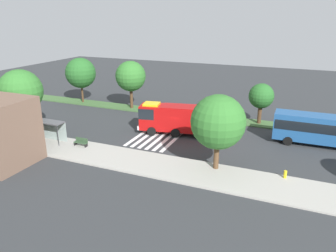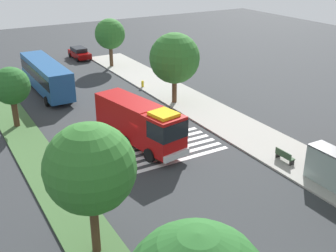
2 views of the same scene
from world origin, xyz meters
TOP-DOWN VIEW (x-y plane):
  - ground_plane at (0.00, 0.00)m, footprint 120.00×120.00m
  - sidewalk at (0.00, 8.99)m, footprint 60.00×5.02m
  - median_strip at (0.00, -7.98)m, footprint 60.00×3.00m
  - crosswalk at (1.30, 0.00)m, footprint 4.95×11.67m
  - fire_truck at (-0.12, -0.05)m, footprint 9.45×4.12m
  - transit_bus at (-17.48, -2.92)m, footprint 11.77×2.94m
  - bus_stop_shelter at (11.84, 7.91)m, footprint 3.50×1.40m
  - bench_near_shelter at (7.84, 7.92)m, footprint 1.60×0.50m
  - street_lamp at (16.21, 7.08)m, footprint 0.36×0.36m
  - sidewalk_tree_west at (-7.46, 7.48)m, footprint 5.06×5.06m
  - sidewalk_tree_center at (16.27, 7.48)m, footprint 5.09×5.09m
  - median_tree_far_west at (-9.28, -7.98)m, footprint 3.29×3.29m
  - median_tree_west at (10.22, -7.98)m, footprint 4.61×4.61m
  - median_tree_center at (19.52, -7.98)m, footprint 4.90×4.90m
  - fire_hydrant at (-13.70, 6.98)m, footprint 0.28×0.28m

SIDE VIEW (x-z plane):
  - ground_plane at x=0.00m, z-range 0.00..0.00m
  - crosswalk at x=1.30m, z-range 0.00..0.01m
  - sidewalk at x=0.00m, z-range 0.00..0.14m
  - median_strip at x=0.00m, z-range 0.00..0.14m
  - fire_hydrant at x=-13.70m, z-range 0.14..0.84m
  - bench_near_shelter at x=7.84m, z-range 0.14..1.04m
  - bus_stop_shelter at x=11.84m, z-range 0.66..3.12m
  - transit_bus at x=-17.48m, z-range 0.33..3.82m
  - fire_truck at x=-0.12m, z-range 0.19..3.98m
  - street_lamp at x=16.21m, z-range 0.68..6.26m
  - median_tree_far_west at x=-9.28m, z-range 1.15..6.56m
  - sidewalk_tree_west at x=-7.46m, z-range 1.18..8.34m
  - median_tree_center at x=19.52m, z-range 1.34..8.64m
  - median_tree_west at x=10.22m, z-range 1.46..8.76m
  - sidewalk_tree_center at x=16.27m, z-range 1.55..9.48m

